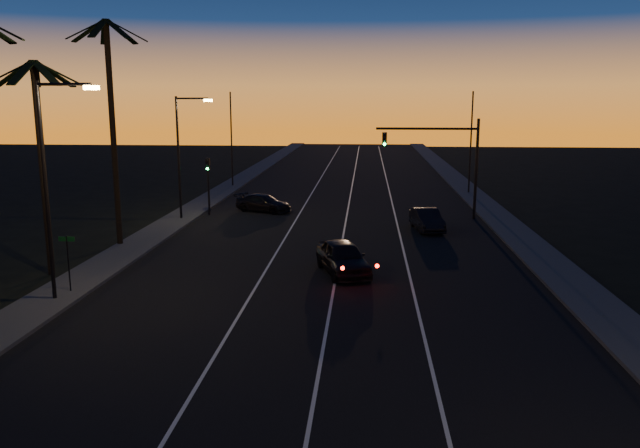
# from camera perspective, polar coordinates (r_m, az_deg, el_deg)

# --- Properties ---
(road) EXTENTS (20.00, 170.00, 0.01)m
(road) POSITION_cam_1_polar(r_m,az_deg,el_deg) (34.98, 1.09, -2.36)
(road) COLOR black
(road) RESTS_ON ground
(sidewalk_left) EXTENTS (2.40, 170.00, 0.16)m
(sidewalk_left) POSITION_cam_1_polar(r_m,az_deg,el_deg) (37.28, -16.37, -1.85)
(sidewalk_left) COLOR #3C3C39
(sidewalk_left) RESTS_ON ground
(sidewalk_right) EXTENTS (2.40, 170.00, 0.16)m
(sidewalk_right) POSITION_cam_1_polar(r_m,az_deg,el_deg) (36.14, 19.13, -2.42)
(sidewalk_right) COLOR #3C3C39
(sidewalk_right) RESTS_ON ground
(lane_stripe_left) EXTENTS (0.12, 160.00, 0.01)m
(lane_stripe_left) POSITION_cam_1_polar(r_m,az_deg,el_deg) (35.27, -3.79, -2.25)
(lane_stripe_left) COLOR silver
(lane_stripe_left) RESTS_ON road
(lane_stripe_mid) EXTENTS (0.12, 160.00, 0.01)m
(lane_stripe_mid) POSITION_cam_1_polar(r_m,az_deg,el_deg) (34.96, 1.91, -2.35)
(lane_stripe_mid) COLOR silver
(lane_stripe_mid) RESTS_ON road
(lane_stripe_right) EXTENTS (0.12, 160.00, 0.01)m
(lane_stripe_right) POSITION_cam_1_polar(r_m,az_deg,el_deg) (35.00, 7.65, -2.43)
(lane_stripe_right) COLOR silver
(lane_stripe_right) RESTS_ON road
(palm_mid) EXTENTS (4.25, 4.16, 10.03)m
(palm_mid) POSITION_cam_1_polar(r_m,az_deg,el_deg) (31.82, -24.19, 6.70)
(palm_mid) COLOR black
(palm_mid) RESTS_ON ground
(palm_far) EXTENTS (4.25, 4.16, 12.53)m
(palm_far) POSITION_cam_1_polar(r_m,az_deg,el_deg) (36.75, -18.51, 9.71)
(palm_far) COLOR black
(palm_far) RESTS_ON ground
(streetlight_left_near) EXTENTS (2.55, 0.26, 9.00)m
(streetlight_left_near) POSITION_cam_1_polar(r_m,az_deg,el_deg) (27.21, -23.35, 4.18)
(streetlight_left_near) COLOR black
(streetlight_left_near) RESTS_ON ground
(streetlight_left_far) EXTENTS (2.55, 0.26, 8.50)m
(streetlight_left_far) POSITION_cam_1_polar(r_m,az_deg,el_deg) (43.90, -12.45, 6.85)
(streetlight_left_far) COLOR black
(streetlight_left_far) RESTS_ON ground
(street_sign) EXTENTS (0.70, 0.06, 2.60)m
(street_sign) POSITION_cam_1_polar(r_m,az_deg,el_deg) (28.75, -22.05, -2.83)
(street_sign) COLOR black
(street_sign) RESTS_ON ground
(signal_mast) EXTENTS (7.10, 0.41, 7.00)m
(signal_mast) POSITION_cam_1_polar(r_m,az_deg,el_deg) (44.39, 11.15, 6.59)
(signal_mast) COLOR black
(signal_mast) RESTS_ON ground
(signal_post) EXTENTS (0.28, 0.37, 4.20)m
(signal_post) POSITION_cam_1_polar(r_m,az_deg,el_deg) (45.69, -10.20, 4.36)
(signal_post) COLOR black
(signal_post) RESTS_ON ground
(far_pole_left) EXTENTS (0.14, 0.14, 9.00)m
(far_pole_left) POSITION_cam_1_polar(r_m,az_deg,el_deg) (60.45, -8.10, 7.61)
(far_pole_left) COLOR black
(far_pole_left) RESTS_ON ground
(far_pole_right) EXTENTS (0.14, 0.14, 9.00)m
(far_pole_right) POSITION_cam_1_polar(r_m,az_deg,el_deg) (56.81, 13.62, 7.18)
(far_pole_right) COLOR black
(far_pole_right) RESTS_ON ground
(lead_car) EXTENTS (3.30, 5.47, 1.58)m
(lead_car) POSITION_cam_1_polar(r_m,az_deg,el_deg) (30.07, 2.10, -3.07)
(lead_car) COLOR black
(lead_car) RESTS_ON road
(right_car) EXTENTS (2.10, 4.37, 1.38)m
(right_car) POSITION_cam_1_polar(r_m,az_deg,el_deg) (40.59, 9.74, 0.40)
(right_car) COLOR black
(right_car) RESTS_ON road
(cross_car) EXTENTS (4.74, 3.41, 1.28)m
(cross_car) POSITION_cam_1_polar(r_m,az_deg,el_deg) (46.97, -5.18, 1.92)
(cross_car) COLOR black
(cross_car) RESTS_ON road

